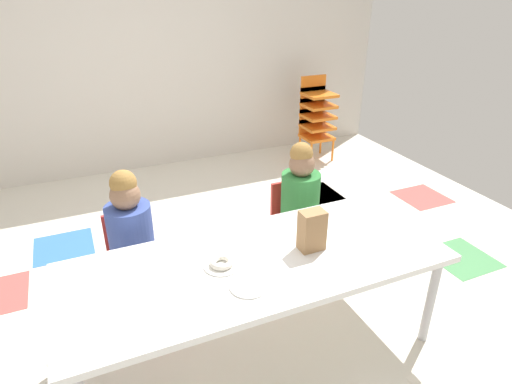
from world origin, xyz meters
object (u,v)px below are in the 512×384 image
object	(u,v)px
craft_table	(257,267)
seated_child_middle_seat	(300,195)
paper_plate_near_edge	(222,266)
paper_plate_center_table	(249,286)
paper_bag_brown	(312,230)
kid_chair_orange_stack	(316,114)
donut_powdered_on_plate	(222,262)
seated_child_near_camera	(130,229)

from	to	relation	value
craft_table	seated_child_middle_seat	distance (m)	0.85
paper_plate_near_edge	paper_plate_center_table	xyz separation A→B (m)	(0.06, -0.20, 0.00)
paper_bag_brown	paper_plate_near_edge	distance (m)	0.50
craft_table	paper_plate_near_edge	xyz separation A→B (m)	(-0.18, 0.02, 0.05)
craft_table	seated_child_middle_seat	world-z (taller)	seated_child_middle_seat
paper_plate_near_edge	kid_chair_orange_stack	bearing A→B (deg)	50.45
seated_child_middle_seat	kid_chair_orange_stack	distance (m)	2.12
seated_child_middle_seat	donut_powdered_on_plate	size ratio (longest dim) A/B	7.67
craft_table	seated_child_near_camera	xyz separation A→B (m)	(-0.54, 0.62, 0.01)
kid_chair_orange_stack	seated_child_middle_seat	bearing A→B (deg)	-123.82
seated_child_near_camera	kid_chair_orange_stack	xyz separation A→B (m)	(2.30, 1.76, -0.04)
paper_bag_brown	paper_plate_near_edge	world-z (taller)	paper_bag_brown
seated_child_near_camera	kid_chair_orange_stack	world-z (taller)	seated_child_near_camera
seated_child_middle_seat	donut_powdered_on_plate	world-z (taller)	seated_child_middle_seat
paper_bag_brown	donut_powdered_on_plate	bearing A→B (deg)	175.51
craft_table	kid_chair_orange_stack	xyz separation A→B (m)	(1.76, 2.38, -0.02)
kid_chair_orange_stack	paper_plate_near_edge	size ratio (longest dim) A/B	5.11
seated_child_middle_seat	paper_bag_brown	xyz separation A→B (m)	(-0.28, -0.63, 0.14)
seated_child_middle_seat	paper_plate_near_edge	xyz separation A→B (m)	(-0.77, -0.60, 0.03)
seated_child_middle_seat	paper_plate_near_edge	bearing A→B (deg)	-142.15
paper_plate_center_table	donut_powdered_on_plate	bearing A→B (deg)	106.61
seated_child_near_camera	seated_child_middle_seat	size ratio (longest dim) A/B	1.00
craft_table	seated_child_middle_seat	xyz separation A→B (m)	(0.58, 0.62, 0.01)
seated_child_near_camera	paper_plate_center_table	world-z (taller)	seated_child_near_camera
craft_table	donut_powdered_on_plate	distance (m)	0.20
craft_table	paper_plate_center_table	bearing A→B (deg)	-124.14
seated_child_near_camera	donut_powdered_on_plate	size ratio (longest dim) A/B	7.67
seated_child_middle_seat	kid_chair_orange_stack	world-z (taller)	seated_child_middle_seat
seated_child_near_camera	craft_table	bearing A→B (deg)	-49.04
kid_chair_orange_stack	seated_child_near_camera	bearing A→B (deg)	-142.55
seated_child_middle_seat	kid_chair_orange_stack	xyz separation A→B (m)	(1.18, 1.76, -0.04)
seated_child_near_camera	paper_plate_center_table	size ratio (longest dim) A/B	5.10
paper_plate_near_edge	donut_powdered_on_plate	world-z (taller)	donut_powdered_on_plate
seated_child_near_camera	paper_plate_near_edge	world-z (taller)	seated_child_near_camera
seated_child_middle_seat	donut_powdered_on_plate	distance (m)	0.97
seated_child_near_camera	paper_plate_near_edge	bearing A→B (deg)	-59.28
seated_child_middle_seat	paper_plate_near_edge	distance (m)	0.97
paper_bag_brown	paper_plate_center_table	world-z (taller)	paper_bag_brown
donut_powdered_on_plate	paper_plate_center_table	bearing A→B (deg)	-73.39
paper_bag_brown	paper_plate_near_edge	bearing A→B (deg)	175.51
seated_child_near_camera	seated_child_middle_seat	distance (m)	1.12
paper_bag_brown	donut_powdered_on_plate	size ratio (longest dim) A/B	1.84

